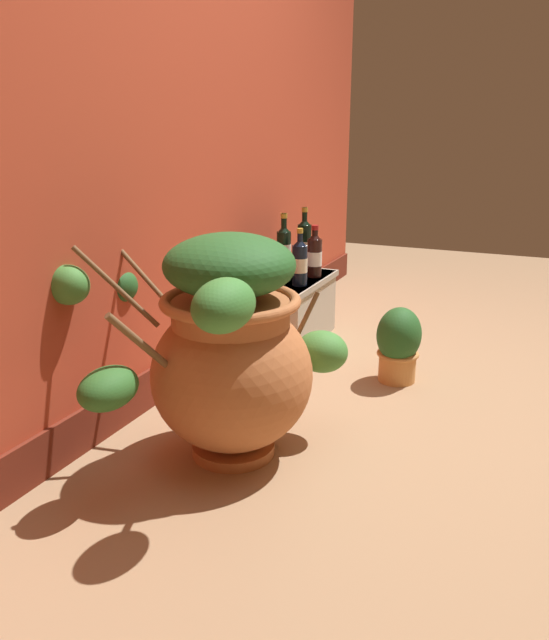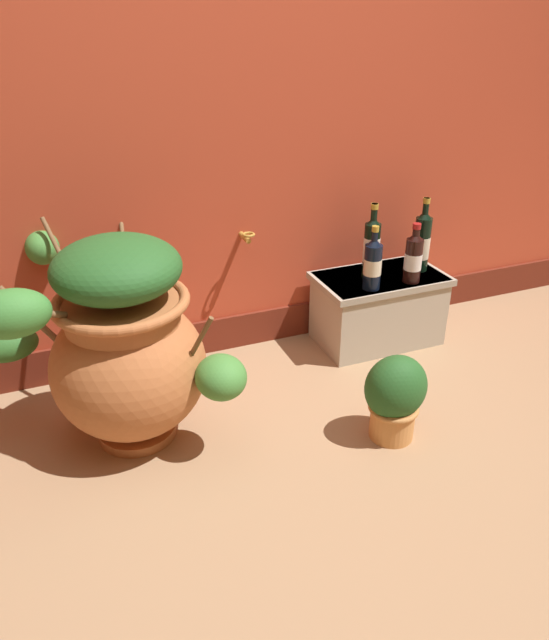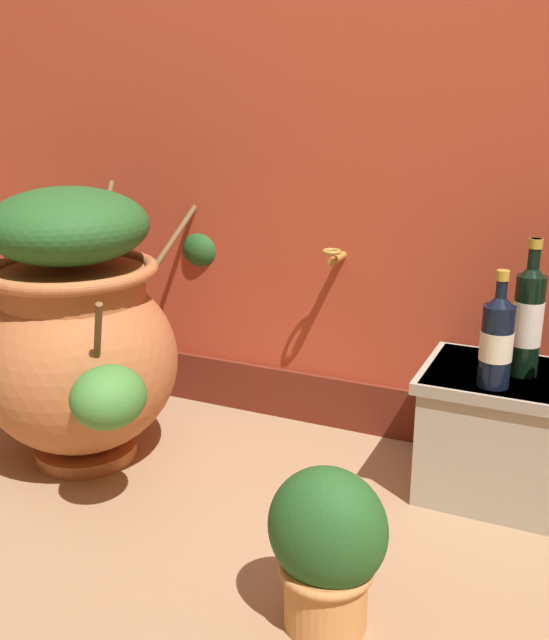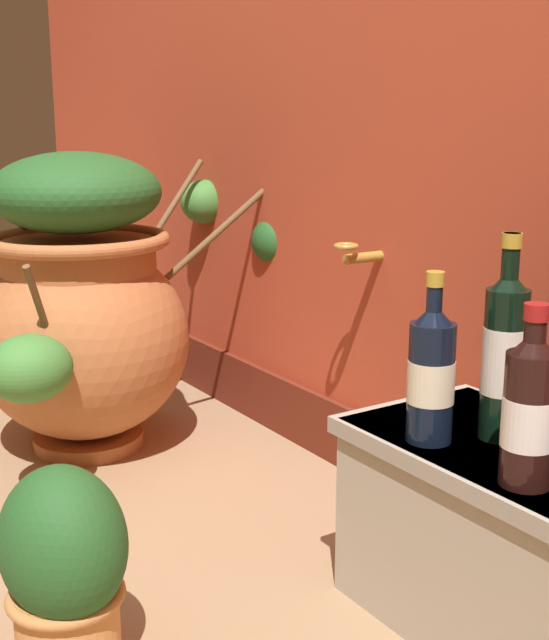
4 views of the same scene
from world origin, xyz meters
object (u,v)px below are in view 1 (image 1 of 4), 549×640
Objects in this scene: terracotta_urn at (229,350)px; wine_bottle_right at (300,261)px; potted_shrub at (399,343)px; wine_bottle_back at (315,254)px; wine_bottle_middle at (284,252)px; wine_bottle_left at (304,245)px.

terracotta_urn is 1.13m from wine_bottle_right.
wine_bottle_right is 0.84× the size of potted_shrub.
wine_bottle_middle is at bearing 143.64° from wine_bottle_back.
terracotta_urn is at bearing -168.60° from wine_bottle_left.
wine_bottle_left is 0.15m from wine_bottle_back.
wine_bottle_back is 0.76m from potted_shrub.
wine_bottle_right is (-0.06, -0.11, -0.03)m from wine_bottle_middle.
terracotta_urn is 1.00m from potted_shrub.
wine_bottle_right reaches higher than wine_bottle_back.
terracotta_urn is 1.34m from wine_bottle_back.
terracotta_urn is 1.21m from wine_bottle_middle.
wine_bottle_middle is 0.79m from potted_shrub.
terracotta_urn is 2.62× the size of wine_bottle_left.
wine_bottle_left is at bearing -2.08° from wine_bottle_middle.
terracotta_urn reaches higher than wine_bottle_middle.
wine_bottle_middle is 1.01× the size of potted_shrub.
wine_bottle_left reaches higher than wine_bottle_right.
potted_shrub is (-0.53, -0.67, -0.31)m from wine_bottle_left.
potted_shrub is (-0.21, -0.57, -0.28)m from wine_bottle_right.
wine_bottle_left is at bearing 42.67° from wine_bottle_back.
terracotta_urn is 3.16× the size of wine_bottle_right.
wine_bottle_middle is at bearing 177.92° from wine_bottle_left.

